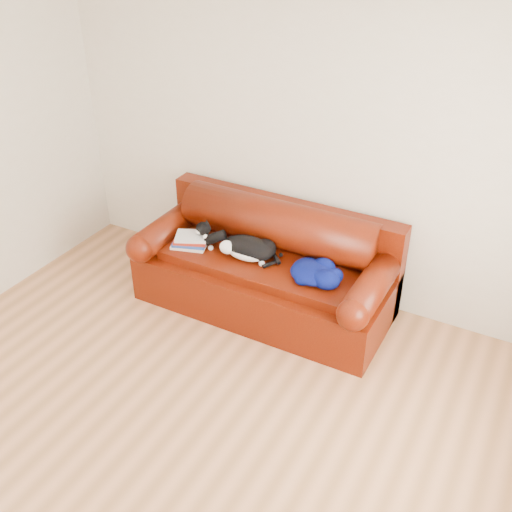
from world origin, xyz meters
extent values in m
plane|color=#96643C|center=(0.00, 0.00, 0.00)|extent=(4.50, 4.50, 0.00)
cube|color=beige|center=(0.00, 2.00, 1.30)|extent=(4.50, 0.02, 2.60)
cube|color=white|center=(0.00, 0.00, 2.60)|extent=(4.50, 4.00, 0.02)
cube|color=#3A0802|center=(-0.12, 1.50, 0.21)|extent=(2.10, 0.90, 0.42)
cube|color=#3A0802|center=(-0.12, 1.45, 0.45)|extent=(1.66, 0.62, 0.10)
cylinder|color=black|center=(-1.05, 1.17, 0.03)|extent=(0.06, 0.06, 0.05)
cylinder|color=black|center=(0.81, 1.17, 0.03)|extent=(0.06, 0.06, 0.05)
cylinder|color=black|center=(-1.05, 1.83, 0.03)|extent=(0.06, 0.06, 0.05)
cylinder|color=black|center=(0.81, 1.83, 0.03)|extent=(0.06, 0.06, 0.05)
cube|color=#3A0802|center=(-0.12, 1.86, 0.42)|extent=(2.10, 0.18, 0.85)
cylinder|color=#3A0802|center=(-0.12, 1.75, 0.68)|extent=(1.70, 0.40, 0.40)
cylinder|color=#3A0802|center=(-1.05, 1.50, 0.54)|extent=(0.24, 0.88, 0.24)
sphere|color=#3A0802|center=(-1.05, 1.06, 0.54)|extent=(0.24, 0.24, 0.24)
cylinder|color=#3A0802|center=(0.81, 1.50, 0.54)|extent=(0.24, 0.88, 0.24)
sphere|color=#3A0802|center=(0.81, 1.06, 0.54)|extent=(0.24, 0.24, 0.24)
cube|color=beige|center=(-0.75, 1.36, 0.51)|extent=(0.34, 0.29, 0.02)
cube|color=white|center=(-0.75, 1.36, 0.51)|extent=(0.32, 0.28, 0.02)
cube|color=#1C3E9A|center=(-0.75, 1.36, 0.54)|extent=(0.33, 0.29, 0.02)
cube|color=white|center=(-0.75, 1.36, 0.54)|extent=(0.32, 0.28, 0.02)
cube|color=#A12212|center=(-0.75, 1.36, 0.56)|extent=(0.33, 0.29, 0.02)
cube|color=white|center=(-0.75, 1.36, 0.56)|extent=(0.31, 0.28, 0.02)
cube|color=silver|center=(-0.75, 1.36, 0.59)|extent=(0.32, 0.29, 0.02)
cube|color=white|center=(-0.75, 1.36, 0.59)|extent=(0.31, 0.28, 0.02)
ellipsoid|color=black|center=(-0.23, 1.42, 0.59)|extent=(0.49, 0.37, 0.18)
ellipsoid|color=white|center=(-0.23, 1.37, 0.56)|extent=(0.33, 0.23, 0.11)
ellipsoid|color=white|center=(-0.38, 1.34, 0.60)|extent=(0.15, 0.15, 0.11)
ellipsoid|color=black|center=(-0.10, 1.48, 0.58)|extent=(0.23, 0.23, 0.16)
ellipsoid|color=black|center=(-0.50, 1.33, 0.65)|extent=(0.16, 0.15, 0.11)
ellipsoid|color=white|center=(-0.52, 1.29, 0.63)|extent=(0.08, 0.07, 0.05)
sphere|color=#BF7272|center=(-0.53, 1.29, 0.64)|extent=(0.02, 0.02, 0.02)
cone|color=black|center=(-0.47, 1.31, 0.70)|extent=(0.06, 0.06, 0.05)
cone|color=black|center=(-0.49, 1.36, 0.70)|extent=(0.06, 0.06, 0.05)
cylinder|color=black|center=(0.00, 1.48, 0.53)|extent=(0.13, 0.14, 0.04)
sphere|color=white|center=(-0.41, 1.31, 0.52)|extent=(0.04, 0.04, 0.04)
sphere|color=white|center=(-0.07, 1.36, 0.52)|extent=(0.04, 0.04, 0.04)
ellipsoid|color=#04023F|center=(0.36, 1.39, 0.56)|extent=(0.38, 0.35, 0.12)
ellipsoid|color=#04023F|center=(0.49, 1.34, 0.57)|extent=(0.24, 0.20, 0.14)
ellipsoid|color=#04023F|center=(0.28, 1.46, 0.55)|extent=(0.23, 0.27, 0.09)
ellipsoid|color=#04023F|center=(0.41, 1.50, 0.57)|extent=(0.20, 0.16, 0.14)
ellipsoid|color=#04023F|center=(0.32, 1.30, 0.54)|extent=(0.15, 0.16, 0.09)
ellipsoid|color=white|center=(0.42, 1.33, 0.58)|extent=(0.17, 0.06, 0.04)
camera|label=1|loc=(1.81, -2.18, 3.09)|focal=42.00mm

